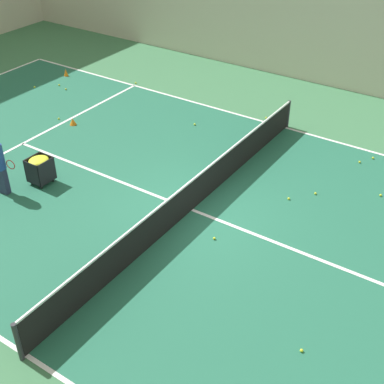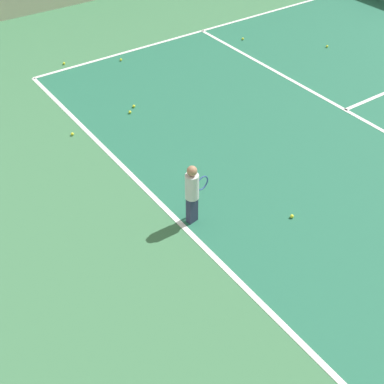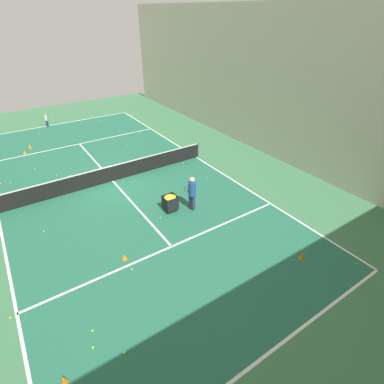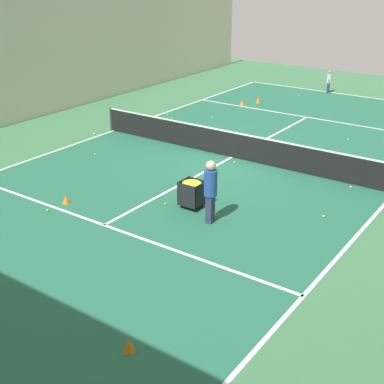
{
  "view_description": "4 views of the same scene",
  "coord_description": "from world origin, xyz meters",
  "px_view_note": "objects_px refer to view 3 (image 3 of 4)",
  "views": [
    {
      "loc": [
        -9.59,
        -6.4,
        8.34
      ],
      "look_at": [
        0.0,
        0.0,
        0.58
      ],
      "focal_mm": 50.0,
      "sensor_mm": 36.0,
      "label": 1
    },
    {
      "loc": [
        6.9,
        -15.82,
        6.41
      ],
      "look_at": [
        1.1,
        -11.76,
        0.66
      ],
      "focal_mm": 50.0,
      "sensor_mm": 36.0,
      "label": 2
    },
    {
      "loc": [
        4.46,
        14.79,
        8.34
      ],
      "look_at": [
        -2.21,
        4.79,
        0.97
      ],
      "focal_mm": 28.0,
      "sensor_mm": 36.0,
      "label": 3
    },
    {
      "loc": [
        -9.25,
        15.67,
        6.48
      ],
      "look_at": [
        -1.27,
        4.31,
        0.48
      ],
      "focal_mm": 50.0,
      "sensor_mm": 36.0,
      "label": 4
    }
  ],
  "objects_px": {
    "training_cone_1": "(30,146)",
    "player_near_baseline": "(46,119)",
    "ball_cart": "(170,200)",
    "tennis_net": "(112,173)",
    "training_cone_0": "(25,152)",
    "coach_at_net": "(192,191)"
  },
  "relations": [
    {
      "from": "training_cone_1",
      "to": "player_near_baseline",
      "type": "bearing_deg",
      "value": -116.25
    },
    {
      "from": "ball_cart",
      "to": "tennis_net",
      "type": "bearing_deg",
      "value": -73.53
    },
    {
      "from": "ball_cart",
      "to": "training_cone_0",
      "type": "distance_m",
      "value": 12.19
    },
    {
      "from": "tennis_net",
      "to": "ball_cart",
      "type": "relative_size",
      "value": 14.37
    },
    {
      "from": "training_cone_1",
      "to": "training_cone_0",
      "type": "bearing_deg",
      "value": 60.48
    },
    {
      "from": "coach_at_net",
      "to": "ball_cart",
      "type": "xyz_separation_m",
      "value": [
        0.93,
        -0.48,
        -0.43
      ]
    },
    {
      "from": "tennis_net",
      "to": "training_cone_1",
      "type": "relative_size",
      "value": 36.21
    },
    {
      "from": "player_near_baseline",
      "to": "training_cone_1",
      "type": "height_order",
      "value": "player_near_baseline"
    },
    {
      "from": "tennis_net",
      "to": "ball_cart",
      "type": "xyz_separation_m",
      "value": [
        -1.27,
        4.31,
        0.08
      ]
    },
    {
      "from": "ball_cart",
      "to": "training_cone_1",
      "type": "bearing_deg",
      "value": -69.92
    },
    {
      "from": "coach_at_net",
      "to": "player_near_baseline",
      "type": "bearing_deg",
      "value": 0.2
    },
    {
      "from": "ball_cart",
      "to": "training_cone_1",
      "type": "distance_m",
      "value": 12.76
    },
    {
      "from": "coach_at_net",
      "to": "training_cone_0",
      "type": "xyz_separation_m",
      "value": [
        5.76,
        -11.66,
        -0.9
      ]
    },
    {
      "from": "coach_at_net",
      "to": "ball_cart",
      "type": "bearing_deg",
      "value": 51.83
    },
    {
      "from": "tennis_net",
      "to": "player_near_baseline",
      "type": "relative_size",
      "value": 9.8
    },
    {
      "from": "tennis_net",
      "to": "coach_at_net",
      "type": "xyz_separation_m",
      "value": [
        -2.2,
        4.78,
        0.51
      ]
    },
    {
      "from": "player_near_baseline",
      "to": "ball_cart",
      "type": "relative_size",
      "value": 1.47
    },
    {
      "from": "training_cone_0",
      "to": "tennis_net",
      "type": "bearing_deg",
      "value": 117.36
    },
    {
      "from": "player_near_baseline",
      "to": "training_cone_1",
      "type": "bearing_deg",
      "value": -35.61
    },
    {
      "from": "training_cone_0",
      "to": "training_cone_1",
      "type": "distance_m",
      "value": 0.92
    },
    {
      "from": "tennis_net",
      "to": "coach_at_net",
      "type": "relative_size",
      "value": 6.69
    },
    {
      "from": "coach_at_net",
      "to": "training_cone_0",
      "type": "relative_size",
      "value": 7.29
    }
  ]
}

